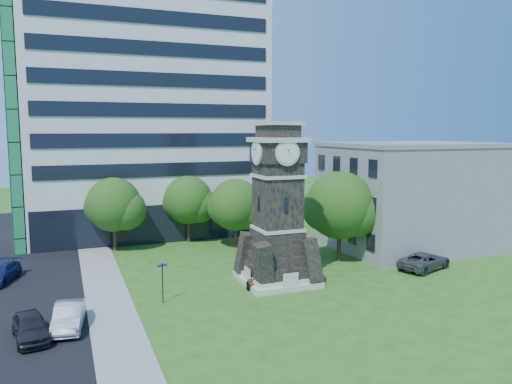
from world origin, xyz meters
name	(u,v)px	position (x,y,z in m)	size (l,w,h in m)	color
ground	(250,294)	(0.00, 0.00, 0.00)	(160.00, 160.00, 0.00)	#2C5A19
sidewalk	(105,288)	(-9.50, 5.00, 0.03)	(3.00, 70.00, 0.06)	gray
clock_tower	(278,214)	(3.00, 2.00, 5.28)	(5.40, 5.40, 12.22)	beige
office_tall	(143,107)	(-3.20, 25.84, 14.22)	(26.20, 15.11, 28.60)	silver
office_low	(410,195)	(19.97, 8.00, 5.21)	(15.20, 12.20, 10.40)	gray
car_street_south	(31,327)	(-14.10, -2.78, 0.73)	(1.72, 4.27, 1.46)	black
car_street_mid	(69,316)	(-12.09, -1.87, 0.74)	(1.56, 4.47, 1.47)	#9A9BA1
car_street_north	(0,273)	(-16.90, 9.61, 0.69)	(1.95, 4.79, 1.39)	#121D51
car_east_lot	(425,261)	(15.92, 0.71, 0.73)	(2.41, 5.22, 1.45)	#4A4A4F
park_bench	(257,283)	(0.90, 0.88, 0.43)	(1.58, 0.42, 0.82)	black
street_sign	(162,278)	(-6.11, 0.42, 1.74)	(0.67, 0.07, 2.78)	black
tree_nw	(114,206)	(-7.56, 16.88, 4.34)	(5.74, 5.22, 7.13)	#332114
tree_nc	(189,202)	(0.01, 18.08, 4.25)	(5.54, 5.03, 6.95)	#332114
tree_ne	(236,206)	(3.77, 13.81, 4.14)	(5.64, 5.13, 6.88)	#332114
tree_east	(341,207)	(10.68, 5.63, 4.83)	(6.59, 5.99, 8.03)	#332114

